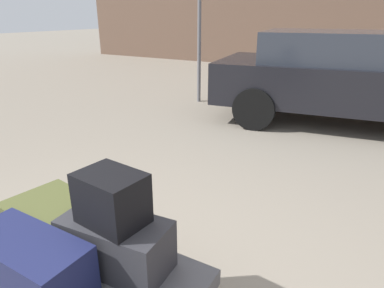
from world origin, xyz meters
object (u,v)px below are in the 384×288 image
Objects in this scene: suitcase_olive_rear_right at (54,222)px; no_parking_sign at (199,21)px; duffel_bag_navy_front_left at (29,263)px; duffel_bag_charcoal_stacked_top at (116,243)px; parked_car at (354,76)px; luggage_cart at (84,280)px; duffel_bag_black_topmost_pile at (112,198)px.

no_parking_sign is at bearing 117.42° from suitcase_olive_rear_right.
duffel_bag_navy_front_left is at bearing -48.08° from suitcase_olive_rear_right.
no_parking_sign is (-2.15, 4.81, 1.05)m from duffel_bag_charcoal_stacked_top.
parked_car is (1.14, 4.74, 0.29)m from suitcase_olive_rear_right.
duffel_bag_black_topmost_pile is (0.14, 0.13, 0.50)m from luggage_cart.
duffel_bag_navy_front_left is 5.16m from parked_car.
duffel_bag_navy_front_left is (0.21, -0.32, 0.01)m from suitcase_olive_rear_right.
suitcase_olive_rear_right is 0.77× the size of duffel_bag_navy_front_left.
duffel_bag_charcoal_stacked_top is 0.13× the size of parked_car.
duffel_bag_black_topmost_pile is 0.08× the size of parked_car.
duffel_bag_charcoal_stacked_top is (0.14, 0.13, 0.21)m from luggage_cart.
duffel_bag_black_topmost_pile is at bearing 11.01° from suitcase_olive_rear_right.
no_parking_sign is (-2.01, 4.94, 1.27)m from luggage_cart.
suitcase_olive_rear_right is (-0.48, -0.02, -0.01)m from duffel_bag_charcoal_stacked_top.
duffel_bag_black_topmost_pile is at bearing -65.89° from no_parking_sign.
no_parking_sign is (-1.67, 4.83, 1.07)m from suitcase_olive_rear_right.
no_parking_sign is at bearing 178.28° from parked_car.
suitcase_olive_rear_right is 0.38m from duffel_bag_navy_front_left.
suitcase_olive_rear_right is at bearing 162.57° from luggage_cart.
duffel_bag_charcoal_stacked_top is 0.28m from duffel_bag_black_topmost_pile.
luggage_cart is 5.48m from no_parking_sign.
no_parking_sign reaches higher than duffel_bag_black_topmost_pile.
suitcase_olive_rear_right is at bearing 178.16° from duffel_bag_charcoal_stacked_top.
duffel_bag_black_topmost_pile is (0.27, 0.34, 0.28)m from duffel_bag_navy_front_left.
suitcase_olive_rear_right is (-0.35, 0.11, 0.20)m from luggage_cart.
duffel_bag_navy_front_left is at bearing -132.94° from duffel_bag_charcoal_stacked_top.
parked_car is at bearing 77.66° from duffel_bag_charcoal_stacked_top.
duffel_bag_charcoal_stacked_top is at bearing 43.84° from luggage_cart.
duffel_bag_navy_front_left is (-0.14, -0.21, 0.21)m from luggage_cart.
duffel_bag_black_topmost_pile is 0.14× the size of no_parking_sign.
parked_car is (0.79, 4.85, 0.49)m from luggage_cart.
duffel_bag_charcoal_stacked_top is 1.16× the size of suitcase_olive_rear_right.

